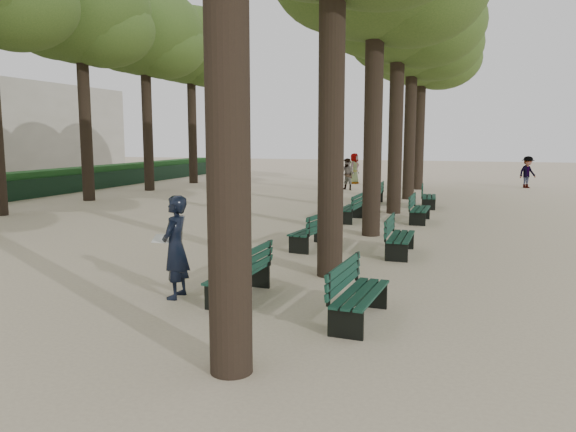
% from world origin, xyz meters
% --- Properties ---
extents(ground, '(120.00, 120.00, 0.00)m').
position_xyz_m(ground, '(0.00, 0.00, 0.00)').
color(ground, beige).
rests_on(ground, ground).
extents(tree_central_4, '(6.00, 6.00, 9.95)m').
position_xyz_m(tree_central_4, '(1.50, 18.00, 7.65)').
color(tree_central_4, '#33261C').
rests_on(tree_central_4, ground).
extents(tree_central_5, '(6.00, 6.00, 9.95)m').
position_xyz_m(tree_central_5, '(1.50, 23.00, 7.65)').
color(tree_central_5, '#33261C').
rests_on(tree_central_5, ground).
extents(tree_far_3, '(6.00, 6.00, 10.45)m').
position_xyz_m(tree_far_3, '(-12.00, 13.00, 8.14)').
color(tree_far_3, '#33261C').
rests_on(tree_far_3, ground).
extents(tree_far_4, '(6.00, 6.00, 10.45)m').
position_xyz_m(tree_far_4, '(-12.00, 18.00, 8.14)').
color(tree_far_4, '#33261C').
rests_on(tree_far_4, ground).
extents(tree_far_5, '(6.00, 6.00, 10.45)m').
position_xyz_m(tree_far_5, '(-12.00, 23.00, 8.14)').
color(tree_far_5, '#33261C').
rests_on(tree_far_5, ground).
extents(bench_left_0, '(0.63, 1.82, 0.92)m').
position_xyz_m(bench_left_0, '(0.37, 0.92, 0.27)').
color(bench_left_0, black).
rests_on(bench_left_0, ground).
extents(bench_left_1, '(0.81, 1.86, 0.92)m').
position_xyz_m(bench_left_1, '(0.37, 5.66, 0.27)').
color(bench_left_1, black).
rests_on(bench_left_1, ground).
extents(bench_left_2, '(0.63, 1.82, 0.92)m').
position_xyz_m(bench_left_2, '(0.37, 10.50, 0.27)').
color(bench_left_2, black).
rests_on(bench_left_2, ground).
extents(bench_left_3, '(0.64, 1.82, 0.92)m').
position_xyz_m(bench_left_3, '(0.37, 15.60, 0.27)').
color(bench_left_3, black).
rests_on(bench_left_3, ground).
extents(bench_right_0, '(0.69, 1.83, 0.92)m').
position_xyz_m(bench_right_0, '(2.63, 0.32, 0.27)').
color(bench_right_0, black).
rests_on(bench_right_0, ground).
extents(bench_right_1, '(0.59, 1.81, 0.92)m').
position_xyz_m(bench_right_1, '(2.63, 5.51, 0.27)').
color(bench_right_1, black).
rests_on(bench_right_1, ground).
extents(bench_right_2, '(0.60, 1.81, 0.92)m').
position_xyz_m(bench_right_2, '(2.63, 10.98, 0.27)').
color(bench_right_2, black).
rests_on(bench_right_2, ground).
extents(bench_right_3, '(0.69, 1.83, 0.92)m').
position_xyz_m(bench_right_3, '(2.63, 15.04, 0.27)').
color(bench_right_3, black).
rests_on(bench_right_3, ground).
extents(man_with_map, '(0.64, 0.75, 1.83)m').
position_xyz_m(man_with_map, '(-0.70, 0.62, 0.91)').
color(man_with_map, black).
rests_on(man_with_map, ground).
extents(pedestrian_e, '(0.84, 1.44, 1.55)m').
position_xyz_m(pedestrian_e, '(-8.95, 19.96, 0.77)').
color(pedestrian_e, '#262628').
rests_on(pedestrian_e, ground).
extents(pedestrian_a, '(0.88, 0.65, 1.68)m').
position_xyz_m(pedestrian_a, '(-2.04, 21.43, 0.84)').
color(pedestrian_a, '#262628').
rests_on(pedestrian_a, ground).
extents(pedestrian_d, '(0.55, 0.95, 1.83)m').
position_xyz_m(pedestrian_d, '(-2.52, 25.59, 0.92)').
color(pedestrian_d, '#262628').
rests_on(pedestrian_d, ground).
extents(pedestrian_b, '(1.07, 1.02, 1.75)m').
position_xyz_m(pedestrian_b, '(7.19, 25.71, 0.88)').
color(pedestrian_b, '#262628').
rests_on(pedestrian_b, ground).
extents(fence, '(0.08, 42.00, 0.90)m').
position_xyz_m(fence, '(-15.00, 11.00, 0.45)').
color(fence, black).
rests_on(fence, ground).
extents(building_far, '(12.00, 16.00, 7.00)m').
position_xyz_m(building_far, '(-33.00, 30.00, 3.50)').
color(building_far, '#B7B2A3').
rests_on(building_far, ground).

